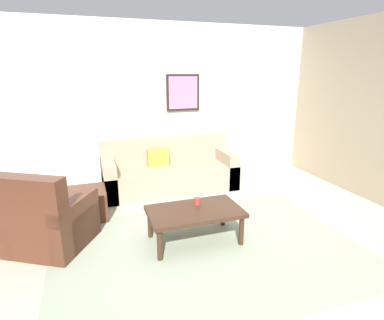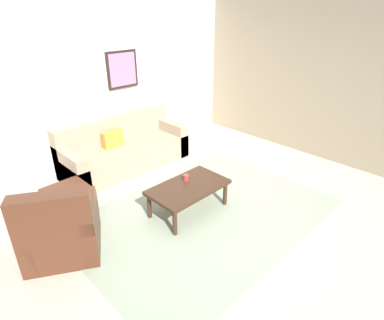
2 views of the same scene
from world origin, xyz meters
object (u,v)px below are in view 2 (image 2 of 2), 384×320
object	(u,v)px
armchair_leather	(61,233)
cup	(186,178)
couch_main	(123,150)
ottoman	(69,202)
coffee_table	(188,189)
framed_artwork	(122,69)

from	to	relation	value
armchair_leather	cup	xyz separation A→B (m)	(1.72, -0.26, 0.15)
couch_main	cup	bearing A→B (deg)	-93.02
ottoman	cup	bearing A→B (deg)	-36.66
ottoman	coffee_table	distance (m)	1.66
coffee_table	cup	distance (m)	0.18
couch_main	cup	xyz separation A→B (m)	(-0.09, -1.74, 0.16)
ottoman	framed_artwork	size ratio (longest dim) A/B	0.87
armchair_leather	ottoman	size ratio (longest dim) A/B	1.96
couch_main	ottoman	world-z (taller)	couch_main
cup	ottoman	bearing A→B (deg)	143.34
couch_main	armchair_leather	size ratio (longest dim) A/B	2.05
armchair_leather	coffee_table	world-z (taller)	armchair_leather
framed_artwork	cup	bearing A→B (deg)	-102.97
armchair_leather	coffee_table	bearing A→B (deg)	-13.18
coffee_table	armchair_leather	bearing A→B (deg)	166.82
couch_main	ottoman	size ratio (longest dim) A/B	4.00
couch_main	framed_artwork	xyz separation A→B (m)	(0.40, 0.40, 1.32)
armchair_leather	coffee_table	xyz separation A→B (m)	(1.65, -0.39, 0.05)
couch_main	armchair_leather	bearing A→B (deg)	-140.82
cup	framed_artwork	size ratio (longest dim) A/B	0.14
couch_main	framed_artwork	distance (m)	1.43
cup	framed_artwork	world-z (taller)	framed_artwork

